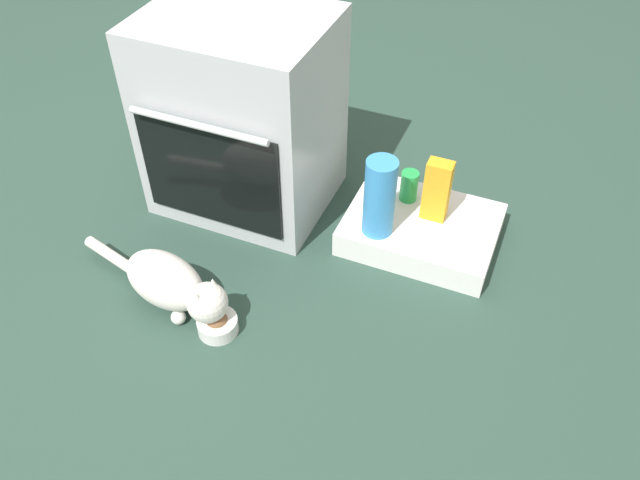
# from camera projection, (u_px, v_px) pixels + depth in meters

# --- Properties ---
(ground) EXTENTS (8.00, 8.00, 0.00)m
(ground) POSITION_uv_depth(u_px,v_px,m) (189.00, 266.00, 2.32)
(ground) COLOR #284238
(oven) EXTENTS (0.63, 0.55, 0.74)m
(oven) POSITION_uv_depth(u_px,v_px,m) (242.00, 116.00, 2.36)
(oven) COLOR #B7BABF
(oven) RESTS_ON ground
(pantry_cabinet) EXTENTS (0.54, 0.41, 0.10)m
(pantry_cabinet) POSITION_uv_depth(u_px,v_px,m) (421.00, 229.00, 2.39)
(pantry_cabinet) COLOR white
(pantry_cabinet) RESTS_ON ground
(food_bowl) EXTENTS (0.13, 0.13, 0.08)m
(food_bowl) POSITION_uv_depth(u_px,v_px,m) (218.00, 324.00, 2.09)
(food_bowl) COLOR white
(food_bowl) RESTS_ON ground
(cat) EXTENTS (0.64, 0.24, 0.20)m
(cat) POSITION_uv_depth(u_px,v_px,m) (172.00, 284.00, 2.12)
(cat) COLOR silver
(cat) RESTS_ON ground
(soda_can) EXTENTS (0.07, 0.07, 0.12)m
(soda_can) POSITION_uv_depth(u_px,v_px,m) (409.00, 186.00, 2.40)
(soda_can) COLOR green
(soda_can) RESTS_ON pantry_cabinet
(juice_carton) EXTENTS (0.09, 0.06, 0.24)m
(juice_carton) POSITION_uv_depth(u_px,v_px,m) (437.00, 190.00, 2.28)
(juice_carton) COLOR orange
(juice_carton) RESTS_ON pantry_cabinet
(water_bottle) EXTENTS (0.11, 0.11, 0.30)m
(water_bottle) POSITION_uv_depth(u_px,v_px,m) (380.00, 197.00, 2.21)
(water_bottle) COLOR #388CD1
(water_bottle) RESTS_ON pantry_cabinet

